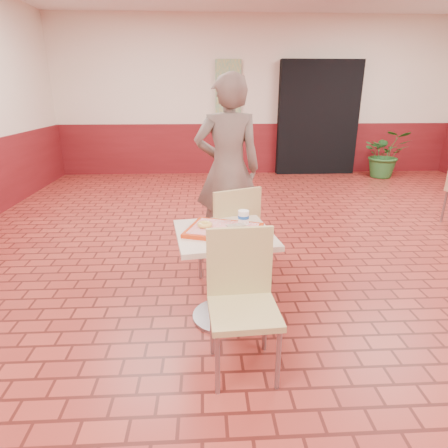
{
  "coord_description": "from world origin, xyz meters",
  "views": [
    {
      "loc": [
        -1.09,
        -2.78,
        1.62
      ],
      "look_at": [
        -0.96,
        -0.35,
        0.75
      ],
      "focal_mm": 30.0,
      "sensor_mm": 36.0,
      "label": 1
    }
  ],
  "objects_px": {
    "main_table": "(224,261)",
    "chair_main_back": "(231,233)",
    "potted_plant": "(385,154)",
    "long_john_donut": "(235,228)",
    "customer": "(228,170)",
    "paper_cup": "(243,217)",
    "chair_main_front": "(242,294)",
    "serving_tray": "(224,230)",
    "ring_donut": "(205,224)"
  },
  "relations": [
    {
      "from": "chair_main_front",
      "to": "potted_plant",
      "type": "distance_m",
      "value": 6.22
    },
    {
      "from": "main_table",
      "to": "potted_plant",
      "type": "height_order",
      "value": "potted_plant"
    },
    {
      "from": "paper_cup",
      "to": "potted_plant",
      "type": "distance_m",
      "value": 5.72
    },
    {
      "from": "paper_cup",
      "to": "potted_plant",
      "type": "height_order",
      "value": "potted_plant"
    },
    {
      "from": "main_table",
      "to": "ring_donut",
      "type": "relative_size",
      "value": 6.48
    },
    {
      "from": "serving_tray",
      "to": "paper_cup",
      "type": "distance_m",
      "value": 0.17
    },
    {
      "from": "potted_plant",
      "to": "paper_cup",
      "type": "bearing_deg",
      "value": -125.04
    },
    {
      "from": "chair_main_front",
      "to": "long_john_donut",
      "type": "bearing_deg",
      "value": 87.28
    },
    {
      "from": "main_table",
      "to": "paper_cup",
      "type": "bearing_deg",
      "value": 27.64
    },
    {
      "from": "main_table",
      "to": "serving_tray",
      "type": "distance_m",
      "value": 0.24
    },
    {
      "from": "serving_tray",
      "to": "chair_main_front",
      "type": "bearing_deg",
      "value": -80.79
    },
    {
      "from": "potted_plant",
      "to": "long_john_donut",
      "type": "bearing_deg",
      "value": -124.8
    },
    {
      "from": "chair_main_back",
      "to": "serving_tray",
      "type": "bearing_deg",
      "value": 56.5
    },
    {
      "from": "main_table",
      "to": "paper_cup",
      "type": "xyz_separation_m",
      "value": [
        0.14,
        0.07,
        0.31
      ]
    },
    {
      "from": "paper_cup",
      "to": "potted_plant",
      "type": "xyz_separation_m",
      "value": [
        3.28,
        4.67,
        -0.31
      ]
    },
    {
      "from": "long_john_donut",
      "to": "serving_tray",
      "type": "bearing_deg",
      "value": 138.23
    },
    {
      "from": "chair_main_front",
      "to": "serving_tray",
      "type": "relative_size",
      "value": 1.75
    },
    {
      "from": "main_table",
      "to": "chair_main_front",
      "type": "height_order",
      "value": "chair_main_front"
    },
    {
      "from": "serving_tray",
      "to": "chair_main_back",
      "type": "bearing_deg",
      "value": 80.3
    },
    {
      "from": "chair_main_back",
      "to": "long_john_donut",
      "type": "distance_m",
      "value": 0.6
    },
    {
      "from": "potted_plant",
      "to": "chair_main_back",
      "type": "bearing_deg",
      "value": -128.03
    },
    {
      "from": "serving_tray",
      "to": "potted_plant",
      "type": "relative_size",
      "value": 0.53
    },
    {
      "from": "ring_donut",
      "to": "paper_cup",
      "type": "bearing_deg",
      "value": 8.79
    },
    {
      "from": "chair_main_front",
      "to": "ring_donut",
      "type": "bearing_deg",
      "value": 108.34
    },
    {
      "from": "potted_plant",
      "to": "customer",
      "type": "bearing_deg",
      "value": -133.05
    },
    {
      "from": "serving_tray",
      "to": "main_table",
      "type": "bearing_deg",
      "value": -26.57
    },
    {
      "from": "customer",
      "to": "paper_cup",
      "type": "relative_size",
      "value": 17.93
    },
    {
      "from": "chair_main_front",
      "to": "ring_donut",
      "type": "xyz_separation_m",
      "value": [
        -0.21,
        0.53,
        0.26
      ]
    },
    {
      "from": "ring_donut",
      "to": "potted_plant",
      "type": "height_order",
      "value": "potted_plant"
    },
    {
      "from": "chair_main_back",
      "to": "potted_plant",
      "type": "distance_m",
      "value": 5.42
    },
    {
      "from": "chair_main_front",
      "to": "serving_tray",
      "type": "bearing_deg",
      "value": 95.59
    },
    {
      "from": "chair_main_back",
      "to": "paper_cup",
      "type": "relative_size",
      "value": 9.02
    },
    {
      "from": "chair_main_front",
      "to": "serving_tray",
      "type": "distance_m",
      "value": 0.55
    },
    {
      "from": "chair_main_front",
      "to": "paper_cup",
      "type": "relative_size",
      "value": 8.7
    },
    {
      "from": "main_table",
      "to": "paper_cup",
      "type": "height_order",
      "value": "paper_cup"
    },
    {
      "from": "chair_main_front",
      "to": "potted_plant",
      "type": "relative_size",
      "value": 0.94
    },
    {
      "from": "paper_cup",
      "to": "chair_main_back",
      "type": "bearing_deg",
      "value": 98.47
    },
    {
      "from": "main_table",
      "to": "ring_donut",
      "type": "height_order",
      "value": "ring_donut"
    },
    {
      "from": "main_table",
      "to": "serving_tray",
      "type": "height_order",
      "value": "serving_tray"
    },
    {
      "from": "long_john_donut",
      "to": "paper_cup",
      "type": "height_order",
      "value": "paper_cup"
    },
    {
      "from": "main_table",
      "to": "chair_main_back",
      "type": "distance_m",
      "value": 0.49
    },
    {
      "from": "ring_donut",
      "to": "serving_tray",
      "type": "bearing_deg",
      "value": -13.64
    },
    {
      "from": "customer",
      "to": "ring_donut",
      "type": "height_order",
      "value": "customer"
    },
    {
      "from": "chair_main_back",
      "to": "long_john_donut",
      "type": "height_order",
      "value": "chair_main_back"
    },
    {
      "from": "main_table",
      "to": "chair_main_back",
      "type": "relative_size",
      "value": 0.77
    },
    {
      "from": "customer",
      "to": "paper_cup",
      "type": "distance_m",
      "value": 1.13
    },
    {
      "from": "customer",
      "to": "paper_cup",
      "type": "height_order",
      "value": "customer"
    },
    {
      "from": "main_table",
      "to": "ring_donut",
      "type": "xyz_separation_m",
      "value": [
        -0.13,
        0.03,
        0.27
      ]
    },
    {
      "from": "long_john_donut",
      "to": "main_table",
      "type": "bearing_deg",
      "value": 138.23
    },
    {
      "from": "serving_tray",
      "to": "long_john_donut",
      "type": "xyz_separation_m",
      "value": [
        0.07,
        -0.07,
        0.04
      ]
    }
  ]
}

